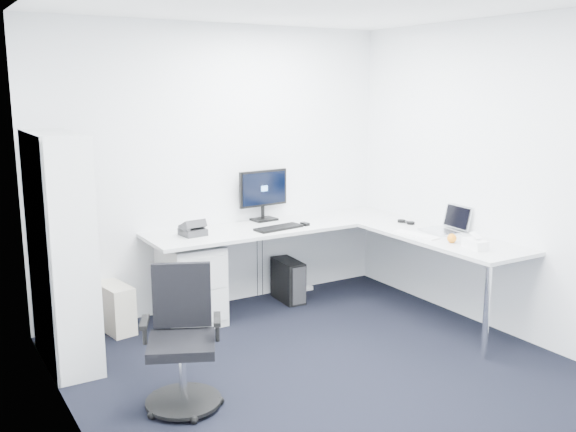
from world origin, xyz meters
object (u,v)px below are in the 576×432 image
laptop (440,219)px  monitor (264,195)px  task_chair (182,341)px  bookshelf (61,250)px  l_desk (305,273)px

laptop → monitor: bearing=135.1°
task_chair → laptop: size_ratio=2.73×
monitor → bookshelf: bearing=-170.0°
task_chair → laptop: bearing=33.2°
l_desk → monitor: 0.90m
l_desk → monitor: (-0.11, 0.60, 0.66)m
task_chair → laptop: laptop is taller
task_chair → l_desk: bearing=57.9°
task_chair → laptop: (2.69, 0.42, 0.46)m
task_chair → monitor: size_ratio=1.75×
bookshelf → task_chair: (0.50, -1.16, -0.42)m
bookshelf → task_chair: bookshelf is taller
laptop → bookshelf: bearing=171.1°
monitor → task_chair: bearing=-137.5°
l_desk → task_chair: 2.01m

